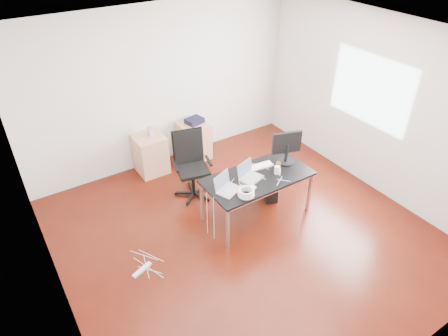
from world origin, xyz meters
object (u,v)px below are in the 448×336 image
filing_cabinet_left (151,154)px  desk (258,179)px  filing_cabinet_right (194,141)px  pc_tower (269,185)px  office_chair (191,162)px

filing_cabinet_left → desk: bearing=-66.9°
desk → filing_cabinet_left: desk is taller
filing_cabinet_right → pc_tower: (0.43, -1.71, -0.13)m
filing_cabinet_right → pc_tower: 1.77m
office_chair → filing_cabinet_right: size_ratio=1.54×
desk → filing_cabinet_left: size_ratio=2.29×
office_chair → pc_tower: office_chair is taller
pc_tower → filing_cabinet_right: bearing=128.0°
filing_cabinet_right → filing_cabinet_left: bearing=180.0°
desk → pc_tower: 0.71m
desk → office_chair: bearing=117.4°
filing_cabinet_left → pc_tower: filing_cabinet_left is taller
filing_cabinet_left → filing_cabinet_right: size_ratio=1.00×
desk → filing_cabinet_left: bearing=113.1°
filing_cabinet_right → pc_tower: size_ratio=1.56×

